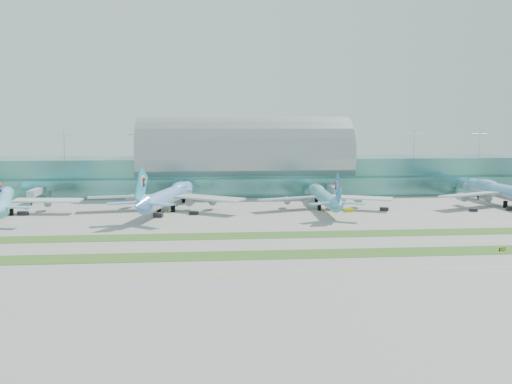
{
  "coord_description": "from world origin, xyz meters",
  "views": [
    {
      "loc": [
        -22.94,
        -194.99,
        39.62
      ],
      "look_at": [
        0.0,
        55.0,
        9.0
      ],
      "focal_mm": 40.0,
      "sensor_mm": 36.0,
      "label": 1
    }
  ],
  "objects": [
    {
      "name": "gse_c",
      "position": [
        -42.35,
        44.43,
        0.84
      ],
      "size": [
        4.28,
        2.95,
        1.67
      ],
      "primitive_type": "cube",
      "rotation": [
        0.0,
        0.0,
        -0.25
      ],
      "color": "black",
      "rests_on": "ground"
    },
    {
      "name": "gse_f",
      "position": [
        58.1,
        53.46,
        0.76
      ],
      "size": [
        4.0,
        2.6,
        1.51
      ],
      "primitive_type": "cube",
      "rotation": [
        0.0,
        0.0,
        -0.14
      ],
      "color": "black",
      "rests_on": "ground"
    },
    {
      "name": "airliner_b",
      "position": [
        -38.99,
        64.24,
        7.02
      ],
      "size": [
        70.99,
        81.84,
        22.77
      ],
      "rotation": [
        0.0,
        0.0,
        -0.23
      ],
      "color": "#70AAF7",
      "rests_on": "ground"
    },
    {
      "name": "taxiline_b",
      "position": [
        0.0,
        -14.0,
        0.01
      ],
      "size": [
        420.0,
        0.35,
        0.01
      ],
      "primitive_type": "cube",
      "color": "yellow",
      "rests_on": "ground"
    },
    {
      "name": "grass_strip_near",
      "position": [
        0.0,
        -28.0,
        0.04
      ],
      "size": [
        420.0,
        12.0,
        0.08
      ],
      "primitive_type": "cube",
      "color": "#2D591E",
      "rests_on": "ground"
    },
    {
      "name": "gse_d",
      "position": [
        -27.51,
        49.99,
        0.8
      ],
      "size": [
        4.19,
        2.92,
        1.6
      ],
      "primitive_type": "cube",
      "rotation": [
        0.0,
        0.0,
        -0.31
      ],
      "color": "black",
      "rests_on": "ground"
    },
    {
      "name": "taxiline_d",
      "position": [
        0.0,
        40.0,
        0.01
      ],
      "size": [
        420.0,
        0.35,
        0.01
      ],
      "primitive_type": "cube",
      "color": "yellow",
      "rests_on": "ground"
    },
    {
      "name": "gse_b",
      "position": [
        -100.77,
        55.18,
        0.86
      ],
      "size": [
        4.64,
        2.81,
        1.71
      ],
      "primitive_type": "cube",
      "rotation": [
        0.0,
        0.0,
        -0.19
      ],
      "color": "black",
      "rests_on": "ground"
    },
    {
      "name": "grass_strip_far",
      "position": [
        0.0,
        2.0,
        0.04
      ],
      "size": [
        420.0,
        12.0,
        0.08
      ],
      "primitive_type": "cube",
      "color": "#2D591E",
      "rests_on": "ground"
    },
    {
      "name": "gse_h",
      "position": [
        115.56,
        48.94,
        0.82
      ],
      "size": [
        4.2,
        2.83,
        1.63
      ],
      "primitive_type": "cube",
      "rotation": [
        0.0,
        0.0,
        0.28
      ],
      "color": "black",
      "rests_on": "ground"
    },
    {
      "name": "gse_e",
      "position": [
        41.31,
        51.95,
        0.85
      ],
      "size": [
        4.25,
        2.48,
        1.69
      ],
      "primitive_type": "cube",
      "rotation": [
        0.0,
        0.0,
        0.18
      ],
      "color": "#DABC0C",
      "rests_on": "ground"
    },
    {
      "name": "terminal",
      "position": [
        0.01,
        128.79,
        14.23
      ],
      "size": [
        340.0,
        69.1,
        36.0
      ],
      "color": "#3D7A75",
      "rests_on": "ground"
    },
    {
      "name": "taxiline_a",
      "position": [
        0.0,
        -48.0,
        0.01
      ],
      "size": [
        420.0,
        0.35,
        0.01
      ],
      "primitive_type": "cube",
      "color": "yellow",
      "rests_on": "ground"
    },
    {
      "name": "taxiway_sign_east",
      "position": [
        69.15,
        -29.34,
        0.5
      ],
      "size": [
        2.36,
        0.94,
        1.02
      ],
      "rotation": [
        0.0,
        0.0,
        0.3
      ],
      "color": "black",
      "rests_on": "ground"
    },
    {
      "name": "airliner_a",
      "position": [
        -109.41,
        58.31,
        6.34
      ],
      "size": [
        63.32,
        73.28,
        20.56
      ],
      "rotation": [
        0.0,
        0.0,
        0.28
      ],
      "color": "#67CCE4",
      "rests_on": "ground"
    },
    {
      "name": "gse_g",
      "position": [
        97.32,
        47.48,
        0.75
      ],
      "size": [
        3.55,
        2.46,
        1.5
      ],
      "primitive_type": "cube",
      "rotation": [
        0.0,
        0.0,
        -0.18
      ],
      "color": "black",
      "rests_on": "ground"
    },
    {
      "name": "airliner_d",
      "position": [
        120.62,
        61.88,
        7.05
      ],
      "size": [
        73.12,
        82.92,
        22.84
      ],
      "rotation": [
        0.0,
        0.0,
        0.03
      ],
      "color": "#64A1DC",
      "rests_on": "ground"
    },
    {
      "name": "ground",
      "position": [
        0.0,
        0.0,
        0.0
      ],
      "size": [
        700.0,
        700.0,
        0.0
      ],
      "primitive_type": "plane",
      "color": "gray",
      "rests_on": "ground"
    },
    {
      "name": "airliner_c",
      "position": [
        32.12,
        61.43,
        5.99
      ],
      "size": [
        62.13,
        70.5,
        19.41
      ],
      "rotation": [
        0.0,
        0.0,
        -0.04
      ],
      "color": "#5CB6CC",
      "rests_on": "ground"
    },
    {
      "name": "taxiline_c",
      "position": [
        0.0,
        18.0,
        0.01
      ],
      "size": [
        420.0,
        0.35,
        0.01
      ],
      "primitive_type": "cube",
      "color": "yellow",
      "rests_on": "ground"
    }
  ]
}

